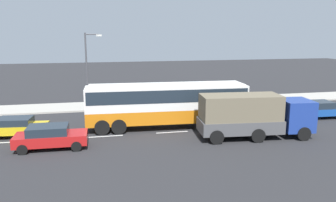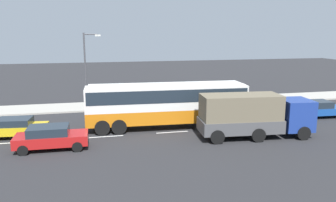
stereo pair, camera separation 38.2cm
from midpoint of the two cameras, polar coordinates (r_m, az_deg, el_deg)
name	(u,v)px [view 2 (the right image)]	position (r m, az deg, el deg)	size (l,w,h in m)	color
ground_plane	(158,125)	(27.30, -2.04, -4.10)	(120.00, 120.00, 0.00)	#28282B
sidewalk_curb	(143,104)	(34.97, -4.54, -0.53)	(80.00, 4.00, 0.15)	#A8A399
lane_centreline	(171,132)	(25.45, 0.01, -5.24)	(38.48, 0.16, 0.01)	white
coach_bus	(167,101)	(26.22, -0.61, 0.03)	(12.39, 3.09, 3.42)	orange
cargo_truck	(254,114)	(24.60, 13.69, -2.16)	(8.10, 3.10, 3.08)	navy
car_yellow_taxi	(16,127)	(26.43, -24.40, -4.00)	(4.24, 2.26, 1.38)	gold
car_blue_saloon	(318,108)	(32.41, 23.50, -1.16)	(4.29, 2.17, 1.45)	#194799
car_red_compact	(51,137)	(23.02, -19.44, -5.68)	(4.52, 2.06, 1.50)	#B21919
pedestrian_near_curb	(180,92)	(35.46, 1.74, 1.49)	(0.32, 0.32, 1.78)	brown
street_lamp	(87,66)	(32.71, -13.74, 5.67)	(1.58, 0.24, 7.11)	#47474C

